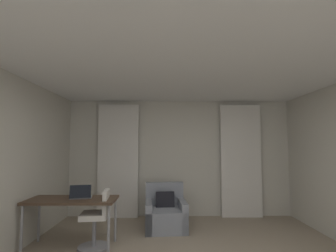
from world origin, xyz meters
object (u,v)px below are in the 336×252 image
Objects in this scene: desk at (72,203)px; laptop at (81,195)px; desk_chair at (97,222)px; armchair at (165,214)px.

laptop is (0.13, 0.02, 0.11)m from desk.
desk is 1.55× the size of desk_chair.
armchair is at bearing 33.29° from laptop.
laptop is (-0.28, 0.06, 0.40)m from desk_chair.
desk_chair is at bearing -5.90° from desk.
desk is (-1.46, -0.89, 0.41)m from armchair.
armchair is 2.38× the size of laptop.
desk_chair is at bearing -12.18° from laptop.
laptop reaches higher than desk.
armchair reaches higher than desk.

